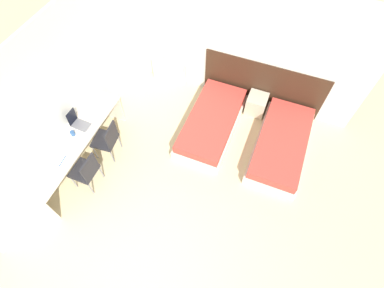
# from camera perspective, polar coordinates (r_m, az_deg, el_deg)

# --- Properties ---
(ground_plane) EXTENTS (20.00, 20.00, 0.00)m
(ground_plane) POSITION_cam_1_polar(r_m,az_deg,el_deg) (5.32, -10.44, -23.73)
(ground_plane) COLOR beige
(wall_back) EXTENTS (5.49, 0.05, 2.70)m
(wall_back) POSITION_cam_1_polar(r_m,az_deg,el_deg) (6.22, 7.12, 18.40)
(wall_back) COLOR silver
(wall_back) RESTS_ON ground_plane
(wall_left) EXTENTS (0.05, 5.31, 2.70)m
(wall_left) POSITION_cam_1_polar(r_m,az_deg,el_deg) (5.74, -22.76, 9.82)
(wall_left) COLOR silver
(wall_left) RESTS_ON ground_plane
(headboard_panel) EXTENTS (2.56, 0.03, 1.13)m
(headboard_panel) POSITION_cam_1_polar(r_m,az_deg,el_deg) (6.62, 13.24, 10.83)
(headboard_panel) COLOR #382316
(headboard_panel) RESTS_ON ground_plane
(bed_near_window) EXTENTS (0.99, 2.04, 0.39)m
(bed_near_window) POSITION_cam_1_polar(r_m,az_deg,el_deg) (6.29, 3.78, 4.11)
(bed_near_window) COLOR beige
(bed_near_window) RESTS_ON ground_plane
(bed_near_door) EXTENTS (0.99, 2.04, 0.39)m
(bed_near_door) POSITION_cam_1_polar(r_m,az_deg,el_deg) (6.22, 16.63, -0.08)
(bed_near_door) COLOR beige
(bed_near_door) RESTS_ON ground_plane
(nightstand) EXTENTS (0.41, 0.42, 0.44)m
(nightstand) POSITION_cam_1_polar(r_m,az_deg,el_deg) (6.70, 12.16, 7.45)
(nightstand) COLOR beige
(nightstand) RESTS_ON ground_plane
(radiator) EXTENTS (0.77, 0.12, 0.57)m
(radiator) POSITION_cam_1_polar(r_m,az_deg,el_deg) (7.18, -4.44, 13.70)
(radiator) COLOR silver
(radiator) RESTS_ON ground_plane
(desk) EXTENTS (0.57, 2.40, 0.76)m
(desk) POSITION_cam_1_polar(r_m,az_deg,el_deg) (5.86, -21.31, -0.00)
(desk) COLOR beige
(desk) RESTS_ON ground_plane
(chair_near_laptop) EXTENTS (0.47, 0.47, 0.90)m
(chair_near_laptop) POSITION_cam_1_polar(r_m,az_deg,el_deg) (5.87, -15.87, 0.92)
(chair_near_laptop) COLOR #232328
(chair_near_laptop) RESTS_ON ground_plane
(chair_near_notebook) EXTENTS (0.43, 0.43, 0.90)m
(chair_near_notebook) POSITION_cam_1_polar(r_m,az_deg,el_deg) (5.62, -19.52, -4.74)
(chair_near_notebook) COLOR #232328
(chair_near_notebook) RESTS_ON ground_plane
(laptop) EXTENTS (0.33, 0.23, 0.34)m
(laptop) POSITION_cam_1_polar(r_m,az_deg,el_deg) (5.85, -20.91, 3.89)
(laptop) COLOR slate
(laptop) RESTS_ON desk
(open_notebook) EXTENTS (0.29, 0.23, 0.02)m
(open_notebook) POSITION_cam_1_polar(r_m,az_deg,el_deg) (5.61, -24.58, -2.61)
(open_notebook) COLOR #1E4793
(open_notebook) RESTS_ON desk
(mug) EXTENTS (0.08, 0.08, 0.09)m
(mug) POSITION_cam_1_polar(r_m,az_deg,el_deg) (5.76, -21.78, 1.90)
(mug) COLOR #2D5184
(mug) RESTS_ON desk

